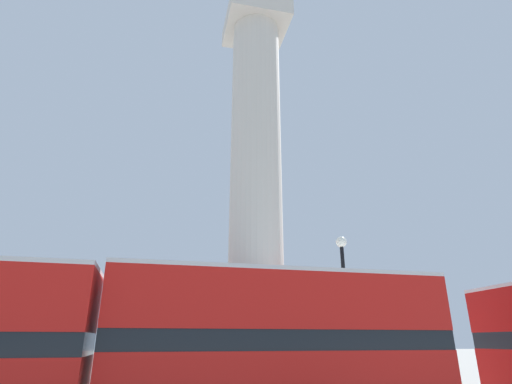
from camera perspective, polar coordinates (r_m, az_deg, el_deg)
monument_column at (r=16.09m, az=0.00°, el=-3.60°), size 4.55×4.55×18.47m
bus_c at (r=12.69m, az=3.48°, el=-20.49°), size 10.12×3.03×4.50m
street_lamp at (r=14.94m, az=12.84°, el=-16.76°), size 0.40×0.40×6.14m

